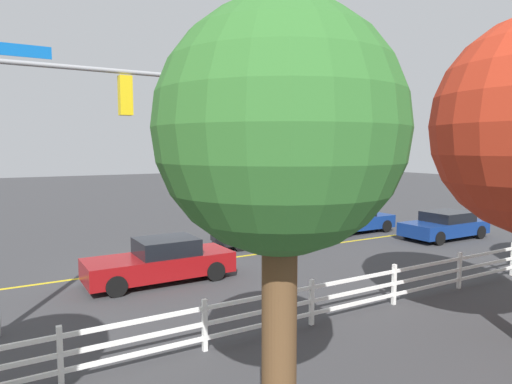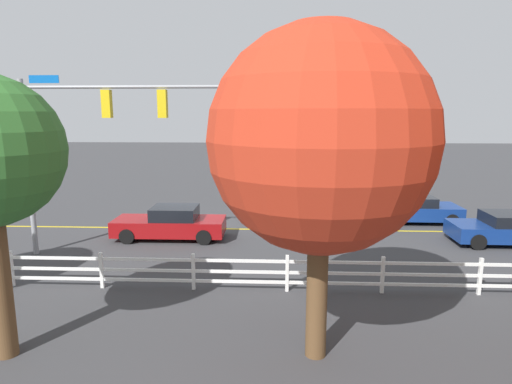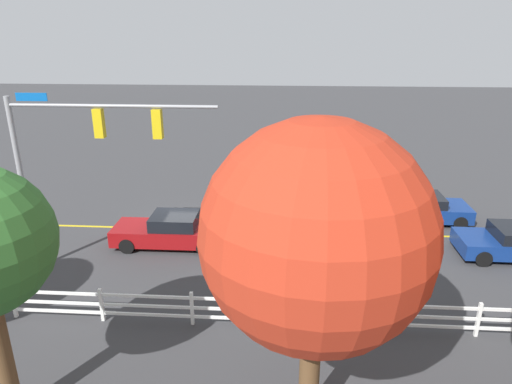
% 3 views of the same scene
% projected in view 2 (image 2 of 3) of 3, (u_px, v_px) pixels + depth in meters
% --- Properties ---
extents(ground_plane, '(120.00, 120.00, 0.00)m').
position_uv_depth(ground_plane, '(189.00, 228.00, 20.58)').
color(ground_plane, '#38383A').
extents(lane_center_stripe, '(28.00, 0.16, 0.01)m').
position_uv_depth(lane_center_stripe, '(274.00, 229.00, 20.40)').
color(lane_center_stripe, gold).
rests_on(lane_center_stripe, ground_plane).
extents(signal_assembly, '(7.40, 0.38, 6.74)m').
position_uv_depth(signal_assembly, '(82.00, 131.00, 15.96)').
color(signal_assembly, gray).
rests_on(signal_assembly, ground_plane).
extents(car_0, '(4.42, 2.05, 1.31)m').
position_uv_depth(car_0, '(507.00, 229.00, 18.09)').
color(car_0, navy).
rests_on(car_0, ground_plane).
extents(car_1, '(4.14, 2.06, 1.39)m').
position_uv_depth(car_1, '(299.00, 208.00, 21.87)').
color(car_1, black).
rests_on(car_1, ground_plane).
extents(car_2, '(3.97, 2.06, 1.33)m').
position_uv_depth(car_2, '(417.00, 209.00, 21.70)').
color(car_2, navy).
rests_on(car_2, ground_plane).
extents(car_3, '(4.76, 1.91, 1.43)m').
position_uv_depth(car_3, '(171.00, 224.00, 18.82)').
color(car_3, maroon).
rests_on(car_3, ground_plane).
extents(white_rail_fence, '(26.10, 0.10, 1.15)m').
position_uv_depth(white_rail_fence, '(240.00, 272.00, 13.32)').
color(white_rail_fence, white).
rests_on(white_rail_fence, ground_plane).
extents(tree_1, '(4.77, 4.77, 7.24)m').
position_uv_depth(tree_1, '(321.00, 141.00, 8.98)').
color(tree_1, brown).
rests_on(tree_1, ground_plane).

